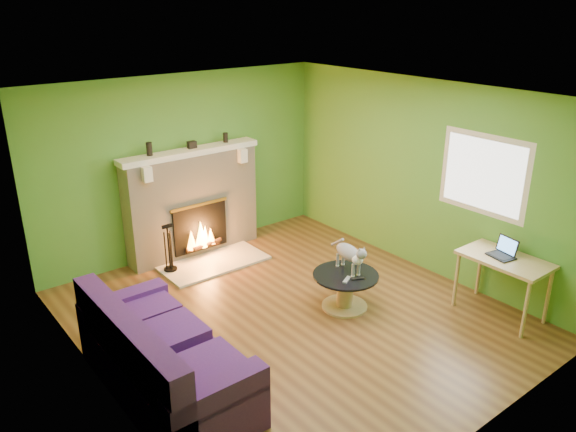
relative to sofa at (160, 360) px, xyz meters
name	(u,v)px	position (x,y,z in m)	size (l,w,h in m)	color
floor	(293,315)	(1.86, 0.31, -0.36)	(5.00, 5.00, 0.00)	brown
ceiling	(294,96)	(1.86, 0.31, 2.24)	(5.00, 5.00, 0.00)	white
wall_back	(184,165)	(1.86, 2.81, 0.94)	(5.00, 5.00, 0.00)	#4D8D2E
wall_front	(492,303)	(1.86, -2.19, 0.94)	(5.00, 5.00, 0.00)	#4D8D2E
wall_left	(94,271)	(-0.39, 0.31, 0.94)	(5.00, 5.00, 0.00)	#4D8D2E
wall_right	(423,177)	(4.11, 0.31, 0.94)	(5.00, 5.00, 0.00)	#4D8D2E
window_frame	(484,175)	(4.10, -0.59, 1.19)	(1.20, 1.20, 0.00)	silver
window_pane	(483,175)	(4.09, -0.59, 1.19)	(1.06, 1.06, 0.00)	white
fireplace	(193,203)	(1.86, 2.62, 0.41)	(2.10, 0.46, 1.58)	#BFB59F
hearth	(214,263)	(1.86, 2.11, -0.34)	(1.50, 0.75, 0.03)	beige
mantel	(190,152)	(1.86, 2.60, 1.18)	(2.10, 0.28, 0.08)	white
sofa	(160,360)	(0.00, 0.00, 0.00)	(0.93, 2.07, 0.93)	#461A66
coffee_table	(345,288)	(2.48, 0.06, -0.10)	(0.80, 0.80, 0.45)	tan
desk	(504,265)	(3.81, -1.19, 0.29)	(0.58, 1.00, 0.74)	tan
cat	(348,256)	(2.56, 0.11, 0.29)	(0.24, 0.65, 0.41)	slate
remote_silver	(347,280)	(2.38, -0.06, 0.10)	(0.17, 0.04, 0.02)	gray
remote_black	(358,279)	(2.50, -0.12, 0.10)	(0.16, 0.04, 0.02)	black
laptop	(502,248)	(3.79, -1.14, 0.49)	(0.25, 0.29, 0.22)	black
fire_tools	(169,247)	(1.25, 2.26, 0.01)	(0.18, 0.18, 0.68)	black
mantel_vase_left	(149,149)	(1.27, 2.63, 1.31)	(0.08, 0.08, 0.18)	black
mantel_vase_right	(226,138)	(2.47, 2.63, 1.29)	(0.07, 0.07, 0.14)	black
mantel_box	(192,145)	(1.91, 2.63, 1.27)	(0.12, 0.08, 0.10)	black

